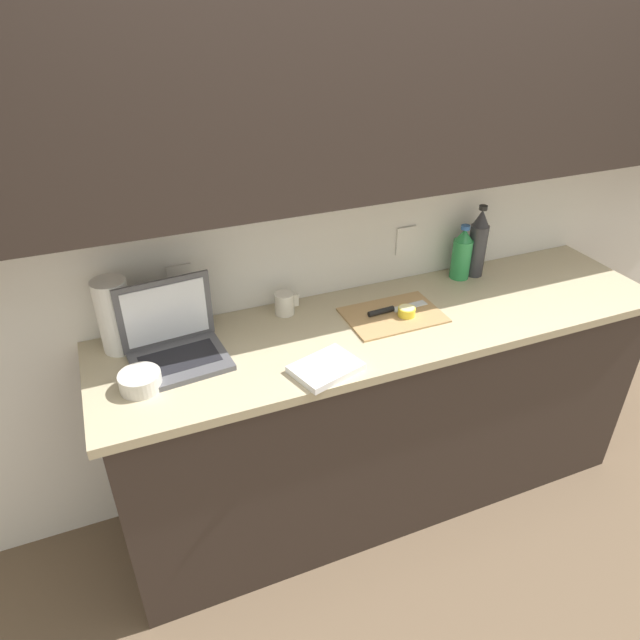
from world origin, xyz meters
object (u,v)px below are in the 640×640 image
Objects in this scene: measuring_cup at (285,303)px; knife at (388,310)px; bowl_white at (140,381)px; paper_towel_roll at (115,316)px; lemon_half_cut at (407,312)px; bottle_green_soda at (478,244)px; laptop at (174,341)px; cutting_board at (393,315)px; bottle_oil_tall at (462,254)px.

knife is at bearing -23.09° from measuring_cup.
paper_towel_roll is (-0.04, 0.26, 0.11)m from bowl_white.
bowl_white is at bearing -176.53° from lemon_half_cut.
bottle_green_soda is 3.29× the size of measuring_cup.
cutting_board is at bearing -8.49° from laptop.
laptop is 0.88m from lemon_half_cut.
paper_towel_roll is at bearing 97.67° from bowl_white.
measuring_cup is (-0.81, -0.00, -0.07)m from bottle_oil_tall.
measuring_cup is (0.45, 0.13, -0.02)m from laptop.
measuring_cup is (-0.37, 0.16, 0.03)m from knife.
lemon_half_cut is (0.06, -0.05, 0.01)m from knife.
measuring_cup is at bearing 153.70° from knife.
paper_towel_roll is at bearing 138.88° from laptop.
cutting_board is 0.43m from measuring_cup.
bottle_oil_tall is at bearing 11.08° from bowl_white.
laptop is 1.27m from bottle_oil_tall.
cutting_board is 0.97m from bowl_white.
measuring_cup is 0.65m from bowl_white.
bottle_green_soda is at bearing 0.14° from measuring_cup.
laptop is 5.11× the size of lemon_half_cut.
laptop is 0.84m from cutting_board.
lemon_half_cut is 1.01m from bowl_white.
bowl_white is 0.50× the size of paper_towel_roll.
knife is 0.40m from measuring_cup.
bottle_green_soda reaches higher than paper_towel_roll.
laptop is 2.54× the size of bowl_white.
cutting_board is 1.42× the size of knife.
bottle_oil_tall is 1.79× the size of bowl_white.
knife is at bearing -8.55° from paper_towel_roll.
cutting_board is at bearing -9.70° from paper_towel_roll.
laptop is 0.92× the size of cutting_board.
cutting_board is at bearing -25.25° from measuring_cup.
lemon_half_cut is 1.07m from paper_towel_roll.
bottle_green_soda is 1.31× the size of bottle_oil_tall.
knife is at bearing -162.64° from bottle_green_soda.
bottle_oil_tall is at bearing 0.15° from measuring_cup.
bowl_white is (-0.59, -0.27, -0.01)m from measuring_cup.
bottle_oil_tall reaches higher than measuring_cup.
bowl_white reaches higher than cutting_board.
knife is at bearing 6.71° from bowl_white.
cutting_board is (0.83, -0.05, -0.06)m from laptop.
measuring_cup is at bearing 154.75° from cutting_board.
cutting_board is 0.06m from lemon_half_cut.
bottle_green_soda reaches higher than cutting_board.
bowl_white is at bearing -155.16° from measuring_cup.
lemon_half_cut is 0.25× the size of paper_towel_roll.
laptop is 1.34m from bottle_green_soda.
bottle_oil_tall is 1.42m from bowl_white.
measuring_cup is (-0.43, 0.21, 0.02)m from lemon_half_cut.
bottle_green_soda is 1.18× the size of paper_towel_roll.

